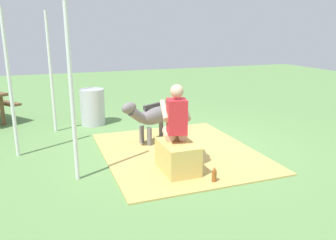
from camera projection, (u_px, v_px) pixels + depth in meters
The scene contains 10 objects.
ground_plane at pixel (183, 147), 6.34m from camera, with size 24.00×24.00×0.00m, color #608C4C.
hay_patch at pixel (179, 152), 6.05m from camera, with size 3.04×2.59×0.02m, color tan.
hay_bale at pixel (178, 158), 5.17m from camera, with size 0.73×0.49×0.47m, color tan.
person_seated at pixel (175, 122), 5.19m from camera, with size 0.71×0.51×1.35m.
pony_standing at pixel (152, 116), 6.44m from camera, with size 0.83×1.21×0.89m.
soda_bottle at pixel (214, 175), 4.83m from camera, with size 0.07×0.07×0.24m.
water_barrel at pixel (93, 107), 7.73m from camera, with size 0.54×0.54×0.82m, color #B2B2B7.
tent_pole_left at pixel (72, 96), 4.66m from camera, with size 0.06×0.06×2.48m, color silver.
tent_pole_right at pixel (51, 73), 6.99m from camera, with size 0.06×0.06×2.48m, color silver.
tent_pole_mid at pixel (10, 85), 5.58m from camera, with size 0.06×0.06×2.48m, color silver.
Camera 1 is at (-5.52, 2.34, 2.13)m, focal length 36.39 mm.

